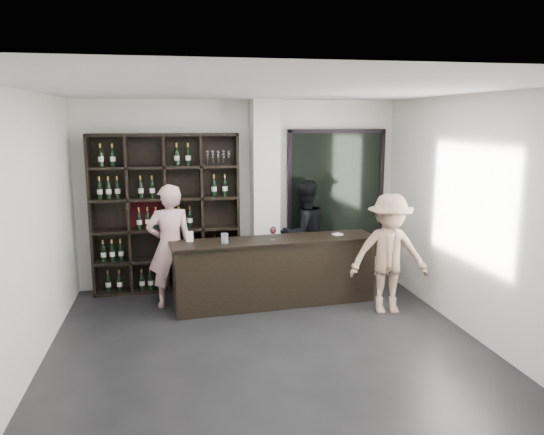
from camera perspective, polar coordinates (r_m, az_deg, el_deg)
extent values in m
cube|color=black|center=(6.13, -0.01, -14.62)|extent=(5.00, 5.50, 0.01)
cube|color=silver|center=(8.13, -0.76, 2.37)|extent=(0.40, 0.40, 2.90)
cube|color=black|center=(8.63, 6.87, 2.43)|extent=(1.60, 0.08, 2.10)
cube|color=black|center=(8.63, 6.87, 2.43)|extent=(1.48, 0.02, 1.98)
cube|color=black|center=(7.53, 0.34, -5.96)|extent=(2.83, 0.53, 0.93)
cube|color=black|center=(7.41, 0.34, -2.42)|extent=(2.91, 0.61, 0.03)
imported|color=#C79899|center=(7.51, -10.91, -3.02)|extent=(0.69, 0.51, 1.74)
imported|color=black|center=(8.29, 3.42, -1.77)|extent=(0.98, 0.87, 1.68)
imported|color=#8F705B|center=(7.31, 12.48, -3.87)|extent=(1.13, 0.76, 1.63)
cylinder|color=silver|center=(7.18, -5.12, -2.23)|extent=(0.13, 0.13, 0.13)
cube|color=white|center=(7.72, 7.06, -1.80)|extent=(0.15, 0.15, 0.02)
cube|color=white|center=(7.32, -8.85, -2.04)|extent=(0.10, 0.06, 0.14)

